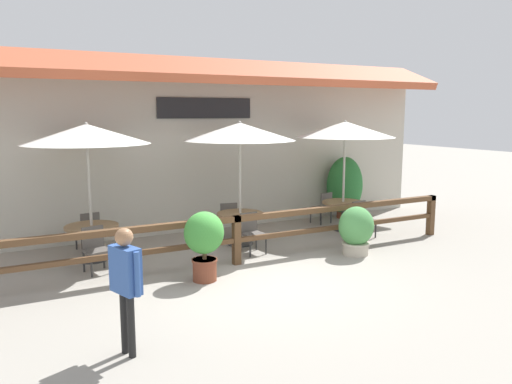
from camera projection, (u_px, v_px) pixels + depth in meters
ground_plane at (262, 280)px, 8.70m from camera, size 60.00×60.00×0.00m
building_facade at (182, 143)px, 11.95m from camera, size 14.28×1.49×4.23m
patio_railing at (236, 229)px, 9.51m from camera, size 10.40×0.14×0.95m
patio_umbrella_near at (87, 134)px, 9.49m from camera, size 2.41×2.41×2.72m
dining_table_near at (92, 232)px, 9.79m from camera, size 1.03×1.03×0.71m
chair_near_streetside at (96, 247)px, 9.10m from camera, size 0.49×0.49×0.83m
chair_near_wallside at (89, 229)px, 10.51m from camera, size 0.48×0.48×0.83m
patio_umbrella_middle at (240, 132)px, 10.69m from camera, size 2.41×2.41×2.72m
dining_table_middle at (240, 219)px, 10.99m from camera, size 1.03×1.03×0.71m
chair_middle_streetside at (252, 231)px, 10.35m from camera, size 0.45×0.45×0.83m
chair_middle_wallside at (228, 218)px, 11.64m from camera, size 0.49×0.49×0.83m
patio_umbrella_far at (345, 130)px, 12.10m from camera, size 2.41×2.41×2.72m
dining_table_far at (343, 207)px, 12.40m from camera, size 1.03×1.03×0.71m
chair_far_streetside at (362, 217)px, 11.70m from camera, size 0.45×0.45×0.83m
chair_far_wallside at (323, 206)px, 13.09m from camera, size 0.49×0.49×0.83m
potted_plant_small_flowering at (204, 240)px, 8.57m from camera, size 0.70×0.63×1.22m
potted_plant_tall_tropical at (356, 230)px, 10.20m from camera, size 0.75×0.67×1.00m
potted_plant_entrance_palm at (345, 186)px, 13.72m from camera, size 1.02×0.91×1.70m
pedestrian at (126, 275)px, 5.86m from camera, size 0.32×0.53×1.57m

